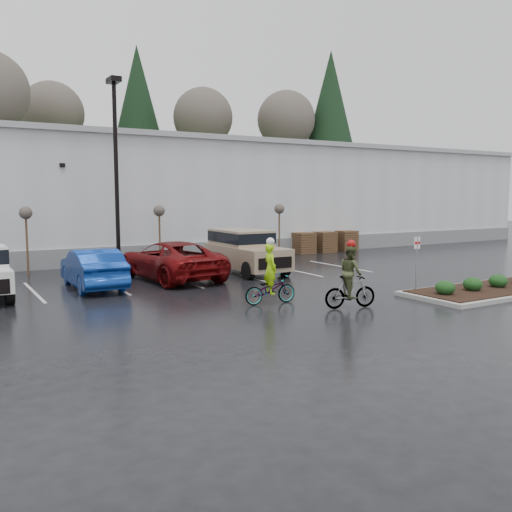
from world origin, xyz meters
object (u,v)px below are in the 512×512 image
pallet_stack_a (303,243)px  pallet_stack_b (325,242)px  lamppost (116,154)px  sapling_east (279,212)px  fire_lane_sign (417,257)px  cyclist_olive (350,283)px  pallet_stack_c (346,241)px  sapling_west (26,217)px  sapling_mid (159,214)px  car_blue (93,268)px  cyclist_hivis (270,283)px  suv_tan (247,252)px  car_red (170,260)px

pallet_stack_a → pallet_stack_b: bearing=0.0°
lamppost → pallet_stack_a: bearing=9.1°
sapling_east → fire_lane_sign: (-2.20, -12.80, -1.32)m
pallet_stack_b → cyclist_olive: (-10.15, -14.45, 0.16)m
sapling_east → fire_lane_sign: bearing=-99.8°
pallet_stack_c → sapling_east: bearing=-170.5°
sapling_west → sapling_mid: size_ratio=1.00×
pallet_stack_a → car_blue: car_blue is taller
sapling_mid → pallet_stack_b: sapling_mid is taller
car_blue → cyclist_olive: cyclist_olive is taller
sapling_mid → car_blue: sapling_mid is taller
cyclist_hivis → suv_tan: bearing=-18.5°
pallet_stack_c → cyclist_olive: cyclist_olive is taller
sapling_east → suv_tan: sapling_east is taller
suv_tan → cyclist_olive: cyclist_olive is taller
sapling_mid → pallet_stack_b: (11.70, 1.00, -2.05)m
cyclist_hivis → sapling_mid: bearing=3.3°
pallet_stack_b → fire_lane_sign: bearing=-114.9°
sapling_east → pallet_stack_a: sapling_east is taller
lamppost → sapling_west: 5.07m
fire_lane_sign → pallet_stack_b: bearing=65.1°
lamppost → suv_tan: bearing=-35.5°
sapling_west → fire_lane_sign: (11.80, -12.80, -1.32)m
pallet_stack_a → cyclist_olive: (-8.45, -14.45, 0.16)m
sapling_west → car_blue: size_ratio=0.66×
car_blue → cyclist_olive: 10.42m
pallet_stack_a → car_blue: bearing=-157.3°
lamppost → sapling_mid: bearing=21.8°
pallet_stack_a → suv_tan: suv_tan is taller
sapling_east → pallet_stack_c: 6.42m
cyclist_hivis → pallet_stack_c: bearing=-42.9°
pallet_stack_a → pallet_stack_b: (1.70, 0.00, 0.00)m
pallet_stack_b → lamppost: bearing=-172.0°
sapling_west → pallet_stack_b: sapling_west is taller
sapling_west → pallet_stack_a: size_ratio=2.37×
sapling_west → pallet_stack_b: (18.20, 1.00, -2.05)m
fire_lane_sign → car_red: size_ratio=0.36×
lamppost → pallet_stack_b: lamppost is taller
lamppost → car_red: 6.18m
suv_tan → lamppost: bearing=144.5°
sapling_west → cyclist_olive: size_ratio=1.41×
suv_tan → pallet_stack_a: bearing=37.5°
sapling_west → pallet_stack_c: bearing=2.9°
sapling_east → pallet_stack_a: bearing=21.8°
car_red → suv_tan: bearing=174.2°
sapling_west → pallet_stack_c: size_ratio=2.37×
sapling_west → fire_lane_sign: size_ratio=1.45×
car_blue → suv_tan: suv_tan is taller
pallet_stack_c → suv_tan: (-10.87, -5.66, 0.35)m
lamppost → pallet_stack_a: lamppost is taller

